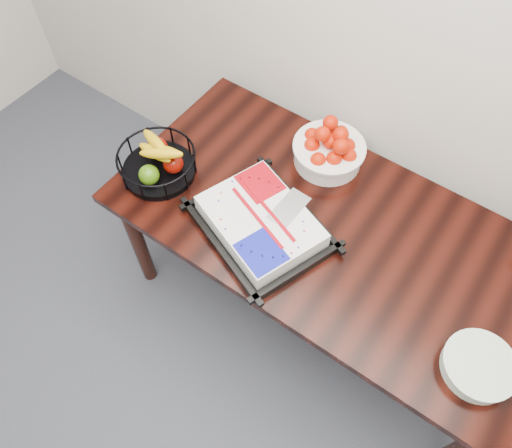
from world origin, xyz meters
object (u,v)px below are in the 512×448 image
Objects in this scene: cake_tray at (261,223)px; plate_stack at (478,367)px; tangerine_bowl at (329,148)px; table at (329,238)px; fruit_basket at (157,162)px.

plate_stack is at bearing -2.30° from cake_tray.
cake_tray is 1.98× the size of tangerine_bowl.
tangerine_bowl is (0.03, 0.46, 0.04)m from cake_tray.
table is at bearing -55.64° from tangerine_bowl.
plate_stack is (0.69, -0.21, 0.12)m from table.
tangerine_bowl reaches higher than fruit_basket.
fruit_basket is (-0.75, -0.19, 0.16)m from table.
cake_tray is (-0.23, -0.18, 0.13)m from table.
fruit_basket reaches higher than cake_tray.
fruit_basket is at bearing -165.83° from table.
cake_tray is at bearing -142.07° from table.
plate_stack is at bearing -17.24° from table.
fruit_basket is (-0.56, -0.48, -0.01)m from tangerine_bowl.
table is 0.32m from cake_tray.
cake_tray is 0.92m from plate_stack.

